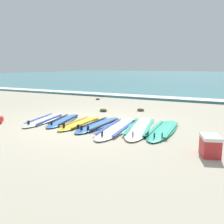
{
  "coord_description": "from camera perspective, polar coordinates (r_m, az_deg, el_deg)",
  "views": [
    {
      "loc": [
        3.65,
        -5.71,
        1.61
      ],
      "look_at": [
        0.41,
        0.8,
        0.25
      ],
      "focal_mm": 39.71,
      "sensor_mm": 36.0,
      "label": 1
    }
  ],
  "objects": [
    {
      "name": "surfboard_5",
      "position": [
        6.47,
        6.46,
        -3.55
      ],
      "size": [
        1.12,
        2.64,
        0.18
      ],
      "color": "silver",
      "rests_on": "ground"
    },
    {
      "name": "surfboard_0",
      "position": [
        7.6,
        -15.23,
        -1.73
      ],
      "size": [
        0.87,
        2.1,
        0.18
      ],
      "color": "silver",
      "rests_on": "ground"
    },
    {
      "name": "surfboard_2",
      "position": [
        6.98,
        -7.28,
        -2.53
      ],
      "size": [
        0.53,
        1.99,
        0.18
      ],
      "color": "yellow",
      "rests_on": "ground"
    },
    {
      "name": "surfboard_6",
      "position": [
        6.33,
        11.67,
        -4.03
      ],
      "size": [
        0.68,
        2.32,
        0.18
      ],
      "color": "#2DB793",
      "rests_on": "ground"
    },
    {
      "name": "surfboard_1",
      "position": [
        7.38,
        -11.08,
        -1.92
      ],
      "size": [
        0.89,
        1.97,
        0.18
      ],
      "color": "#3875CC",
      "rests_on": "ground"
    },
    {
      "name": "cooler_box",
      "position": [
        4.85,
        21.65,
        -7.18
      ],
      "size": [
        0.44,
        0.53,
        0.38
      ],
      "color": "red",
      "rests_on": "ground"
    },
    {
      "name": "surfboard_3",
      "position": [
        6.76,
        -3.04,
        -2.89
      ],
      "size": [
        0.58,
        2.13,
        0.18
      ],
      "color": "#3875CC",
      "rests_on": "ground"
    },
    {
      "name": "wave_foam_strip",
      "position": [
        12.47,
        9.27,
        3.29
      ],
      "size": [
        80.0,
        0.95,
        0.11
      ],
      "primitive_type": "cube",
      "color": "white",
      "rests_on": "ground"
    },
    {
      "name": "seaweed_clump_mid_sand",
      "position": [
        11.94,
        -3.28,
        3.01
      ],
      "size": [
        0.21,
        0.17,
        0.07
      ],
      "primitive_type": "ellipsoid",
      "color": "#4C4228",
      "rests_on": "ground"
    },
    {
      "name": "surfboard_4",
      "position": [
        6.38,
        1.12,
        -3.7
      ],
      "size": [
        0.86,
        2.52,
        0.18
      ],
      "color": "white",
      "rests_on": "ground"
    },
    {
      "name": "seaweed_clump_near_shoreline",
      "position": [
        9.0,
        6.62,
        0.52
      ],
      "size": [
        0.27,
        0.22,
        0.1
      ],
      "primitive_type": "ellipsoid",
      "color": "#4C4228",
      "rests_on": "ground"
    },
    {
      "name": "seaweed_clump_by_the_boards",
      "position": [
        8.84,
        -1.99,
        0.42
      ],
      "size": [
        0.28,
        0.23,
        0.1
      ],
      "primitive_type": "ellipsoid",
      "color": "#384723",
      "rests_on": "ground"
    },
    {
      "name": "ground_plane",
      "position": [
        6.97,
        -5.93,
        -2.83
      ],
      "size": [
        80.0,
        80.0,
        0.0
      ],
      "primitive_type": "plane",
      "color": "#B7AD93"
    },
    {
      "name": "sea",
      "position": [
        41.54,
        21.62,
        7.71
      ],
      "size": [
        80.0,
        60.0,
        0.1
      ],
      "primitive_type": "cube",
      "color": "teal",
      "rests_on": "ground"
    }
  ]
}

